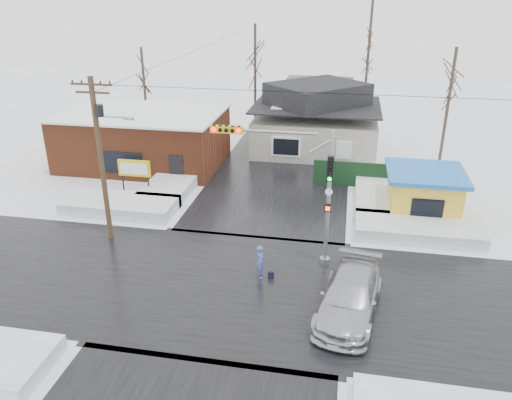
% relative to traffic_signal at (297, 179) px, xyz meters
% --- Properties ---
extents(ground, '(120.00, 120.00, 0.00)m').
position_rel_traffic_signal_xyz_m(ground, '(-2.43, -2.97, -4.54)').
color(ground, white).
rests_on(ground, ground).
extents(road_ns, '(10.00, 120.00, 0.02)m').
position_rel_traffic_signal_xyz_m(road_ns, '(-2.43, -2.97, -4.53)').
color(road_ns, black).
rests_on(road_ns, ground).
extents(road_ew, '(120.00, 10.00, 0.02)m').
position_rel_traffic_signal_xyz_m(road_ew, '(-2.43, -2.97, -4.53)').
color(road_ew, black).
rests_on(road_ew, ground).
extents(snowbank_nw, '(7.00, 3.00, 0.80)m').
position_rel_traffic_signal_xyz_m(snowbank_nw, '(-11.43, 4.03, -4.14)').
color(snowbank_nw, white).
rests_on(snowbank_nw, ground).
extents(snowbank_ne, '(7.00, 3.00, 0.80)m').
position_rel_traffic_signal_xyz_m(snowbank_ne, '(6.57, 4.03, -4.14)').
color(snowbank_ne, white).
rests_on(snowbank_ne, ground).
extents(snowbank_nside_w, '(3.00, 8.00, 0.80)m').
position_rel_traffic_signal_xyz_m(snowbank_nside_w, '(-9.43, 9.03, -4.14)').
color(snowbank_nside_w, white).
rests_on(snowbank_nside_w, ground).
extents(snowbank_nside_e, '(3.00, 8.00, 0.80)m').
position_rel_traffic_signal_xyz_m(snowbank_nside_e, '(4.57, 9.03, -4.14)').
color(snowbank_nside_e, white).
rests_on(snowbank_nside_e, ground).
extents(traffic_signal, '(6.05, 0.68, 7.00)m').
position_rel_traffic_signal_xyz_m(traffic_signal, '(0.00, 0.00, 0.00)').
color(traffic_signal, gray).
rests_on(traffic_signal, ground).
extents(utility_pole, '(3.15, 0.44, 9.00)m').
position_rel_traffic_signal_xyz_m(utility_pole, '(-10.36, 0.53, 0.57)').
color(utility_pole, '#382619').
rests_on(utility_pole, ground).
extents(brick_building, '(12.20, 8.20, 4.12)m').
position_rel_traffic_signal_xyz_m(brick_building, '(-13.43, 13.03, -2.46)').
color(brick_building, brown).
rests_on(brick_building, ground).
extents(marquee_sign, '(2.20, 0.21, 2.55)m').
position_rel_traffic_signal_xyz_m(marquee_sign, '(-11.43, 6.53, -2.62)').
color(marquee_sign, black).
rests_on(marquee_sign, ground).
extents(house, '(10.40, 8.40, 5.76)m').
position_rel_traffic_signal_xyz_m(house, '(-0.43, 19.03, -1.92)').
color(house, '#ABA89A').
rests_on(house, ground).
extents(kiosk, '(4.60, 4.60, 2.88)m').
position_rel_traffic_signal_xyz_m(kiosk, '(7.07, 7.03, -3.08)').
color(kiosk, yellow).
rests_on(kiosk, ground).
extents(fence, '(8.00, 0.12, 1.80)m').
position_rel_traffic_signal_xyz_m(fence, '(4.07, 11.03, -3.64)').
color(fence, black).
rests_on(fence, ground).
extents(tree_far_left, '(3.00, 3.00, 10.00)m').
position_rel_traffic_signal_xyz_m(tree_far_left, '(-6.43, 23.03, 3.41)').
color(tree_far_left, '#332821').
rests_on(tree_far_left, ground).
extents(tree_far_mid, '(3.00, 3.00, 12.00)m').
position_rel_traffic_signal_xyz_m(tree_far_mid, '(3.57, 25.03, 5.00)').
color(tree_far_mid, '#332821').
rests_on(tree_far_mid, ground).
extents(tree_far_right, '(3.00, 3.00, 9.00)m').
position_rel_traffic_signal_xyz_m(tree_far_right, '(9.57, 17.03, 2.62)').
color(tree_far_right, '#332821').
rests_on(tree_far_right, ground).
extents(tree_far_west, '(3.00, 3.00, 8.00)m').
position_rel_traffic_signal_xyz_m(tree_far_west, '(-16.43, 21.03, 1.82)').
color(tree_far_west, '#332821').
rests_on(tree_far_west, ground).
extents(pedestrian, '(0.59, 0.72, 1.72)m').
position_rel_traffic_signal_xyz_m(pedestrian, '(-1.42, -1.92, -3.68)').
color(pedestrian, '#4456BE').
rests_on(pedestrian, ground).
extents(car, '(3.22, 6.11, 1.69)m').
position_rel_traffic_signal_xyz_m(car, '(2.85, -4.07, -3.69)').
color(car, '#B0B1B7').
rests_on(car, ground).
extents(shopping_bag, '(0.28, 0.12, 0.35)m').
position_rel_traffic_signal_xyz_m(shopping_bag, '(-0.91, -1.93, -4.36)').
color(shopping_bag, black).
rests_on(shopping_bag, ground).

